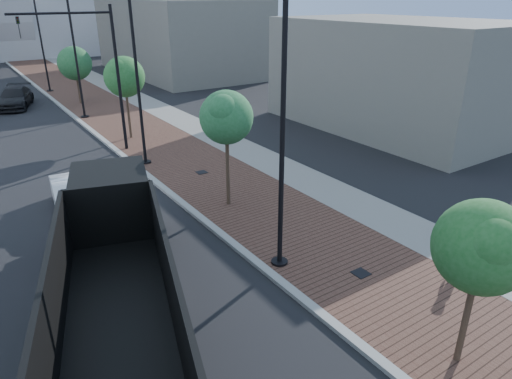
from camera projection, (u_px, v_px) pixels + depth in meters
sidewalk at (100, 99)px, 39.63m from camera, size 7.00×140.00×0.12m
concrete_strip at (130, 95)px, 41.02m from camera, size 2.40×140.00×0.13m
curb at (58, 104)px, 37.83m from camera, size 0.30×140.00×0.14m
dump_truck at (116, 259)px, 13.03m from camera, size 6.20×13.48×3.41m
white_sedan at (74, 196)px, 18.82m from camera, size 2.05×4.60×1.47m
dark_car_far at (15, 98)px, 36.70m from camera, size 3.78×5.83×1.57m
pedestrian at (472, 234)px, 15.34m from camera, size 0.78×0.57×1.96m
streetlight_1 at (279, 143)px, 13.57m from camera, size 1.44×0.56×9.21m
streetlight_2 at (137, 74)px, 22.57m from camera, size 1.72×0.56×9.28m
streetlight_3 at (74, 58)px, 31.83m from camera, size 1.44×0.56×9.21m
streetlight_4 at (41, 39)px, 40.82m from camera, size 1.72×0.56×9.28m
traffic_mast at (100, 65)px, 24.32m from camera, size 5.09×0.20×8.00m
tree_0 at (482, 246)px, 10.03m from camera, size 2.23×2.16×4.40m
tree_1 at (227, 118)px, 18.16m from camera, size 2.25×2.18×5.02m
tree_2 at (125, 77)px, 27.30m from camera, size 2.47×2.43×5.12m
tree_3 at (75, 63)px, 36.64m from camera, size 2.68×2.68×4.70m
commercial_block_ne at (179, 37)px, 52.13m from camera, size 12.00×22.00×8.00m
commercial_block_e at (398, 75)px, 30.54m from camera, size 10.00×16.00×7.00m
utility_cover_1 at (361, 273)px, 14.70m from camera, size 0.50×0.50×0.02m
utility_cover_2 at (202, 172)px, 23.07m from camera, size 0.50×0.50×0.02m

